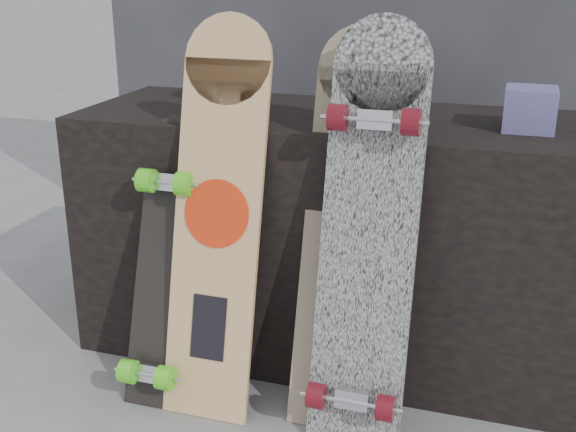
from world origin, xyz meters
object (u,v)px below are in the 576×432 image
(longboard_celtic, at_px, (348,216))
(skateboard_dark, at_px, (165,260))
(vendor_table, at_px, (332,235))
(longboard_geisha, at_px, (218,208))
(longboard_cascadia, at_px, (369,229))

(longboard_celtic, bearing_deg, skateboard_dark, -169.05)
(vendor_table, xyz_separation_m, longboard_geisha, (-0.24, -0.37, 0.19))
(longboard_celtic, bearing_deg, longboard_cascadia, -51.35)
(longboard_celtic, xyz_separation_m, longboard_cascadia, (0.08, -0.10, 0.01))
(vendor_table, relative_size, longboard_geisha, 1.42)
(skateboard_dark, bearing_deg, vendor_table, 44.21)
(longboard_celtic, distance_m, longboard_cascadia, 0.13)
(vendor_table, distance_m, longboard_celtic, 0.36)
(vendor_table, bearing_deg, longboard_cascadia, -63.50)
(longboard_cascadia, bearing_deg, longboard_geisha, 176.77)
(longboard_geisha, bearing_deg, longboard_celtic, 11.46)
(longboard_geisha, relative_size, skateboard_dark, 1.36)
(vendor_table, bearing_deg, skateboard_dark, -135.79)
(longboard_cascadia, xyz_separation_m, skateboard_dark, (-0.60, -0.00, -0.16))
(longboard_cascadia, height_order, skateboard_dark, longboard_cascadia)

